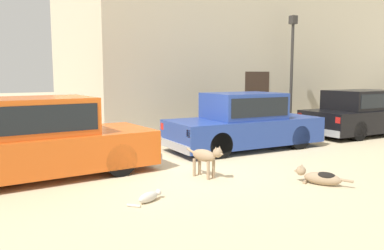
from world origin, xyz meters
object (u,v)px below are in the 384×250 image
object	(u,v)px
stray_dog_spotted	(206,156)
stray_cat	(149,197)
parked_sedan_third	(364,112)
parked_sedan_second	(244,122)
stray_dog_tan	(320,177)
street_lamp	(292,59)
parked_sedan_nearest	(41,138)

from	to	relation	value
stray_dog_spotted	stray_cat	bearing A→B (deg)	-78.37
parked_sedan_third	stray_dog_spotted	world-z (taller)	parked_sedan_third
parked_sedan_third	parked_sedan_second	bearing A→B (deg)	-178.93
parked_sedan_third	stray_dog_tan	size ratio (longest dim) A/B	4.78
parked_sedan_second	stray_dog_spotted	world-z (taller)	parked_sedan_second
parked_sedan_third	stray_cat	distance (m)	9.56
stray_dog_tan	street_lamp	xyz separation A→B (m)	(4.55, 5.12, 2.40)
stray_cat	street_lamp	distance (m)	9.11
parked_sedan_third	stray_dog_tan	bearing A→B (deg)	-148.73
parked_sedan_nearest	stray_dog_spotted	bearing A→B (deg)	-34.84
stray_dog_spotted	stray_dog_tan	size ratio (longest dim) A/B	0.98
parked_sedan_second	parked_sedan_third	bearing A→B (deg)	2.07
stray_dog_tan	parked_sedan_third	bearing A→B (deg)	-88.93
stray_cat	stray_dog_tan	bearing A→B (deg)	-35.57
parked_sedan_second	stray_dog_tan	bearing A→B (deg)	-103.51
parked_sedan_nearest	parked_sedan_third	distance (m)	10.29
stray_dog_spotted	street_lamp	distance (m)	7.35
stray_cat	street_lamp	bearing A→B (deg)	8.36
parked_sedan_second	parked_sedan_third	xyz separation A→B (m)	(5.04, -0.15, 0.01)
stray_dog_spotted	street_lamp	size ratio (longest dim) A/B	0.24
parked_sedan_second	stray_dog_tan	world-z (taller)	parked_sedan_second
parked_sedan_nearest	stray_dog_tan	bearing A→B (deg)	-39.35
parked_sedan_third	stray_cat	world-z (taller)	parked_sedan_third
stray_dog_tan	street_lamp	size ratio (longest dim) A/B	0.25
parked_sedan_nearest	street_lamp	xyz separation A→B (m)	(8.72, 1.82, 1.78)
stray_cat	parked_sedan_third	bearing A→B (deg)	-5.85
parked_sedan_third	stray_cat	xyz separation A→B (m)	(-9.19, -2.54, -0.66)
stray_dog_spotted	stray_dog_tan	bearing A→B (deg)	31.83
parked_sedan_nearest	stray_dog_spotted	distance (m)	3.25
stray_dog_tan	stray_cat	xyz separation A→B (m)	(-3.07, 0.78, -0.06)
parked_sedan_third	street_lamp	world-z (taller)	street_lamp
stray_dog_spotted	stray_dog_tan	world-z (taller)	stray_dog_spotted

